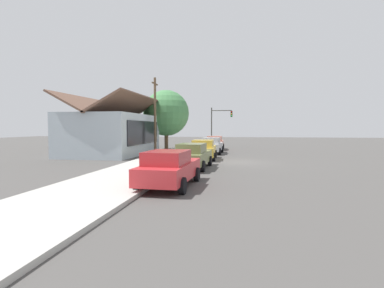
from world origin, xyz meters
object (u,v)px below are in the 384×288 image
(car_cherry, at_px, (169,168))
(traffic_light_main, at_px, (220,121))
(car_mustard, at_px, (203,149))
(utility_pole_wooden, at_px, (155,114))
(car_silver, at_px, (212,145))
(shade_tree, at_px, (166,113))
(fire_hydrant_red, at_px, (167,162))
(car_coral, at_px, (215,143))
(car_olive, at_px, (193,156))

(car_cherry, bearing_deg, traffic_light_main, 2.04)
(car_mustard, xyz_separation_m, utility_pole_wooden, (4.99, 5.45, 3.11))
(car_silver, relative_size, utility_pole_wooden, 0.61)
(shade_tree, relative_size, fire_hydrant_red, 9.79)
(fire_hydrant_red, bearing_deg, utility_pole_wooden, 19.35)
(car_mustard, height_order, shade_tree, shade_tree)
(car_cherry, xyz_separation_m, utility_pole_wooden, (16.40, 5.37, 3.11))
(car_cherry, relative_size, fire_hydrant_red, 6.73)
(car_coral, xyz_separation_m, shade_tree, (-0.53, 5.67, 3.45))
(car_olive, bearing_deg, car_mustard, 2.44)
(shade_tree, height_order, utility_pole_wooden, utility_pole_wooden)
(car_mustard, relative_size, traffic_light_main, 0.85)
(car_olive, height_order, shade_tree, shade_tree)
(car_silver, xyz_separation_m, utility_pole_wooden, (-0.58, 5.58, 3.11))
(car_coral, bearing_deg, car_silver, -179.51)
(car_coral, bearing_deg, car_cherry, 178.83)
(car_olive, bearing_deg, utility_pole_wooden, 29.98)
(car_mustard, bearing_deg, utility_pole_wooden, 45.21)
(car_cherry, distance_m, fire_hydrant_red, 5.21)
(car_cherry, xyz_separation_m, traffic_light_main, (27.06, -0.29, 2.67))
(shade_tree, bearing_deg, car_coral, -84.67)
(traffic_light_main, bearing_deg, car_olive, 179.43)
(traffic_light_main, relative_size, utility_pole_wooden, 0.69)
(shade_tree, bearing_deg, car_silver, -130.15)
(car_mustard, height_order, fire_hydrant_red, car_mustard)
(fire_hydrant_red, bearing_deg, traffic_light_main, -4.30)
(car_olive, height_order, car_silver, same)
(car_coral, xyz_separation_m, traffic_light_main, (4.64, -0.22, 2.68))
(car_silver, distance_m, utility_pole_wooden, 6.42)
(car_silver, relative_size, car_coral, 1.01)
(car_mustard, relative_size, fire_hydrant_red, 6.24)
(shade_tree, distance_m, fire_hydrant_red, 17.80)
(car_cherry, height_order, fire_hydrant_red, car_cherry)
(car_cherry, bearing_deg, fire_hydrant_red, 17.94)
(car_cherry, height_order, car_silver, same)
(car_mustard, bearing_deg, fire_hydrant_red, 164.94)
(traffic_light_main, bearing_deg, car_silver, 179.55)
(car_coral, height_order, utility_pole_wooden, utility_pole_wooden)
(car_mustard, xyz_separation_m, car_silver, (5.57, -0.13, 0.00))
(car_mustard, xyz_separation_m, traffic_light_main, (15.65, -0.21, 2.68))
(shade_tree, relative_size, traffic_light_main, 1.34)
(car_olive, xyz_separation_m, car_silver, (11.02, -0.13, 0.00))
(car_olive, relative_size, shade_tree, 0.69)
(car_olive, bearing_deg, traffic_light_main, 1.84)
(car_cherry, height_order, shade_tree, shade_tree)
(car_olive, xyz_separation_m, fire_hydrant_red, (-0.95, 1.45, -0.32))
(car_silver, distance_m, shade_tree, 8.36)
(fire_hydrant_red, bearing_deg, car_olive, -56.71)
(shade_tree, relative_size, utility_pole_wooden, 0.93)
(car_olive, distance_m, traffic_light_main, 21.26)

